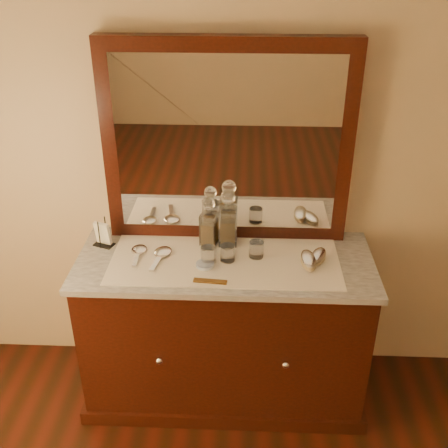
{
  "coord_description": "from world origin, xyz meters",
  "views": [
    {
      "loc": [
        0.09,
        -0.22,
        2.24
      ],
      "look_at": [
        0.0,
        1.85,
        1.1
      ],
      "focal_mm": 42.75,
      "sensor_mm": 36.0,
      "label": 1
    }
  ],
  "objects_px": {
    "mirror_frame": "(227,144)",
    "decanter_right": "(228,223)",
    "dresser_cabinet": "(225,330)",
    "pin_dish": "(205,265)",
    "brush_near": "(308,260)",
    "hand_mirror_outer": "(139,251)",
    "hand_mirror_inner": "(162,254)",
    "napkin_rack": "(103,235)",
    "brush_far": "(318,257)",
    "comb": "(210,281)",
    "decanter_left": "(209,226)"
  },
  "relations": [
    {
      "from": "napkin_rack",
      "to": "mirror_frame",
      "type": "bearing_deg",
      "value": 12.63
    },
    {
      "from": "napkin_rack",
      "to": "brush_near",
      "type": "xyz_separation_m",
      "value": [
        1.02,
        -0.14,
        -0.03
      ]
    },
    {
      "from": "dresser_cabinet",
      "to": "brush_far",
      "type": "xyz_separation_m",
      "value": [
        0.45,
        0.01,
        0.46
      ]
    },
    {
      "from": "decanter_right",
      "to": "brush_near",
      "type": "height_order",
      "value": "decanter_right"
    },
    {
      "from": "comb",
      "to": "hand_mirror_outer",
      "type": "relative_size",
      "value": 0.76
    },
    {
      "from": "napkin_rack",
      "to": "hand_mirror_inner",
      "type": "distance_m",
      "value": 0.32
    },
    {
      "from": "decanter_right",
      "to": "brush_near",
      "type": "distance_m",
      "value": 0.44
    },
    {
      "from": "pin_dish",
      "to": "decanter_left",
      "type": "distance_m",
      "value": 0.23
    },
    {
      "from": "decanter_right",
      "to": "brush_near",
      "type": "bearing_deg",
      "value": -24.81
    },
    {
      "from": "decanter_left",
      "to": "hand_mirror_inner",
      "type": "relative_size",
      "value": 1.13
    },
    {
      "from": "hand_mirror_outer",
      "to": "comb",
      "type": "bearing_deg",
      "value": -32.31
    },
    {
      "from": "comb",
      "to": "hand_mirror_inner",
      "type": "relative_size",
      "value": 0.67
    },
    {
      "from": "dresser_cabinet",
      "to": "pin_dish",
      "type": "distance_m",
      "value": 0.47
    },
    {
      "from": "comb",
      "to": "napkin_rack",
      "type": "height_order",
      "value": "napkin_rack"
    },
    {
      "from": "pin_dish",
      "to": "mirror_frame",
      "type": "bearing_deg",
      "value": 73.82
    },
    {
      "from": "comb",
      "to": "brush_far",
      "type": "height_order",
      "value": "brush_far"
    },
    {
      "from": "comb",
      "to": "dresser_cabinet",
      "type": "bearing_deg",
      "value": 79.17
    },
    {
      "from": "mirror_frame",
      "to": "dresser_cabinet",
      "type": "bearing_deg",
      "value": -90.0
    },
    {
      "from": "mirror_frame",
      "to": "pin_dish",
      "type": "distance_m",
      "value": 0.59
    },
    {
      "from": "pin_dish",
      "to": "hand_mirror_inner",
      "type": "xyz_separation_m",
      "value": [
        -0.22,
        0.08,
        0.0
      ]
    },
    {
      "from": "mirror_frame",
      "to": "comb",
      "type": "xyz_separation_m",
      "value": [
        -0.06,
        -0.44,
        -0.49
      ]
    },
    {
      "from": "napkin_rack",
      "to": "decanter_right",
      "type": "relative_size",
      "value": 0.5
    },
    {
      "from": "napkin_rack",
      "to": "decanter_left",
      "type": "xyz_separation_m",
      "value": [
        0.53,
        0.04,
        0.04
      ]
    },
    {
      "from": "hand_mirror_outer",
      "to": "decanter_right",
      "type": "bearing_deg",
      "value": 14.66
    },
    {
      "from": "brush_far",
      "to": "hand_mirror_outer",
      "type": "height_order",
      "value": "brush_far"
    },
    {
      "from": "comb",
      "to": "brush_far",
      "type": "bearing_deg",
      "value": 27.51
    },
    {
      "from": "pin_dish",
      "to": "napkin_rack",
      "type": "distance_m",
      "value": 0.56
    },
    {
      "from": "mirror_frame",
      "to": "decanter_right",
      "type": "distance_m",
      "value": 0.39
    },
    {
      "from": "pin_dish",
      "to": "decanter_right",
      "type": "xyz_separation_m",
      "value": [
        0.1,
        0.22,
        0.11
      ]
    },
    {
      "from": "pin_dish",
      "to": "brush_near",
      "type": "xyz_separation_m",
      "value": [
        0.49,
        0.04,
        0.01
      ]
    },
    {
      "from": "pin_dish",
      "to": "brush_far",
      "type": "bearing_deg",
      "value": 7.99
    },
    {
      "from": "comb",
      "to": "hand_mirror_outer",
      "type": "distance_m",
      "value": 0.44
    },
    {
      "from": "mirror_frame",
      "to": "decanter_right",
      "type": "xyz_separation_m",
      "value": [
        0.01,
        -0.1,
        -0.38
      ]
    },
    {
      "from": "brush_near",
      "to": "hand_mirror_inner",
      "type": "xyz_separation_m",
      "value": [
        -0.71,
        0.05,
        -0.01
      ]
    },
    {
      "from": "mirror_frame",
      "to": "comb",
      "type": "bearing_deg",
      "value": -97.43
    },
    {
      "from": "pin_dish",
      "to": "napkin_rack",
      "type": "bearing_deg",
      "value": 161.54
    },
    {
      "from": "mirror_frame",
      "to": "napkin_rack",
      "type": "distance_m",
      "value": 0.77
    },
    {
      "from": "pin_dish",
      "to": "hand_mirror_outer",
      "type": "distance_m",
      "value": 0.35
    },
    {
      "from": "hand_mirror_inner",
      "to": "mirror_frame",
      "type": "bearing_deg",
      "value": 36.63
    },
    {
      "from": "mirror_frame",
      "to": "brush_far",
      "type": "height_order",
      "value": "mirror_frame"
    },
    {
      "from": "comb",
      "to": "decanter_left",
      "type": "distance_m",
      "value": 0.36
    },
    {
      "from": "hand_mirror_inner",
      "to": "comb",
      "type": "bearing_deg",
      "value": -40.25
    },
    {
      "from": "pin_dish",
      "to": "hand_mirror_inner",
      "type": "relative_size",
      "value": 0.38
    },
    {
      "from": "hand_mirror_inner",
      "to": "decanter_right",
      "type": "bearing_deg",
      "value": 22.82
    },
    {
      "from": "hand_mirror_outer",
      "to": "hand_mirror_inner",
      "type": "relative_size",
      "value": 0.87
    },
    {
      "from": "brush_near",
      "to": "hand_mirror_outer",
      "type": "distance_m",
      "value": 0.83
    },
    {
      "from": "brush_near",
      "to": "decanter_left",
      "type": "bearing_deg",
      "value": 160.25
    },
    {
      "from": "decanter_right",
      "to": "brush_near",
      "type": "relative_size",
      "value": 1.81
    },
    {
      "from": "brush_far",
      "to": "hand_mirror_inner",
      "type": "height_order",
      "value": "brush_far"
    },
    {
      "from": "decanter_right",
      "to": "hand_mirror_outer",
      "type": "xyz_separation_m",
      "value": [
        -0.44,
        -0.11,
        -0.11
      ]
    }
  ]
}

